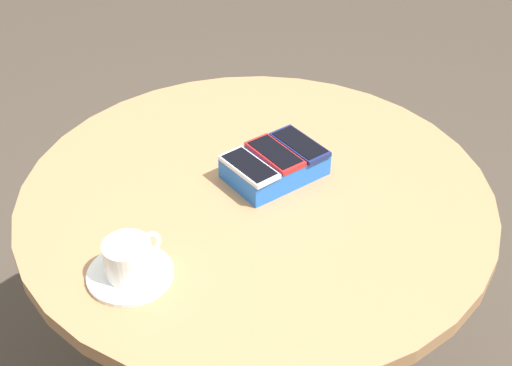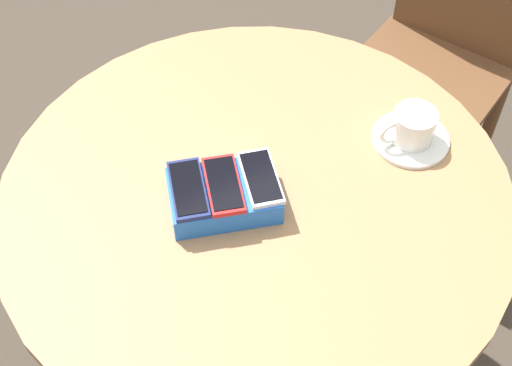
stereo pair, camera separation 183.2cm
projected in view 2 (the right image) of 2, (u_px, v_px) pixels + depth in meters
name	position (u px, v px, depth m)	size (l,w,h in m)	color
round_table	(256.00, 233.00, 1.36)	(0.92, 0.92, 0.72)	#2D2D2D
phone_box	(223.00, 195.00, 1.22)	(0.21, 0.17, 0.05)	blue
phone_navy	(188.00, 189.00, 1.19)	(0.09, 0.14, 0.01)	navy
phone_red	(224.00, 185.00, 1.20)	(0.09, 0.14, 0.01)	red
phone_white	(259.00, 178.00, 1.21)	(0.09, 0.13, 0.01)	silver
saucer	(410.00, 139.00, 1.33)	(0.15, 0.15, 0.01)	white
coffee_cup	(412.00, 126.00, 1.30)	(0.11, 0.08, 0.06)	white
chair_near_window	(432.00, 66.00, 1.87)	(0.51, 0.51, 0.86)	brown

